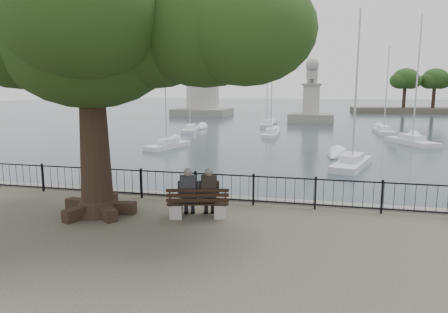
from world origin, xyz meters
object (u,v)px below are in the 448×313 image
(person_right, at_px, (209,194))
(tree, at_px, (116,22))
(lion_monument, at_px, (311,106))
(lighthouse, at_px, (202,46))
(person_left, at_px, (188,194))
(bench, at_px, (198,207))

(person_right, xyz_separation_m, tree, (-2.64, -0.33, 4.98))
(person_right, relative_size, lion_monument, 0.16)
(tree, distance_m, lighthouse, 63.50)
(person_right, bearing_deg, lion_monument, 87.54)
(person_left, bearing_deg, person_right, 14.11)
(person_left, relative_size, tree, 0.14)
(person_right, height_order, lighthouse, lighthouse)
(person_left, height_order, person_right, same)
(bench, relative_size, lion_monument, 0.20)
(person_right, height_order, tree, tree)
(person_right, bearing_deg, bench, -148.20)
(bench, distance_m, tree, 5.84)
(person_left, xyz_separation_m, lion_monument, (2.70, 49.10, 0.66))
(bench, distance_m, person_right, 0.50)
(lighthouse, xyz_separation_m, lion_monument, (20.00, -12.07, -10.26))
(tree, bearing_deg, lighthouse, 103.96)
(lighthouse, height_order, lion_monument, lighthouse)
(person_left, height_order, tree, tree)
(bench, xyz_separation_m, person_right, (0.29, 0.18, 0.37))
(tree, relative_size, lighthouse, 0.35)
(person_left, relative_size, lion_monument, 0.16)
(lion_monument, bearing_deg, bench, -92.79)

